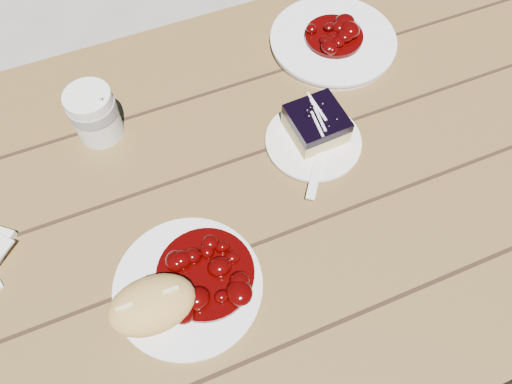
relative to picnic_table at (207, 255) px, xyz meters
name	(u,v)px	position (x,y,z in m)	size (l,w,h in m)	color
ground	(224,333)	(0.00, 0.00, -0.59)	(60.00, 60.00, 0.00)	gray
picnic_table	(207,255)	(0.00, 0.00, 0.00)	(2.00, 1.55, 0.75)	brown
main_plate	(188,287)	(-0.05, -0.11, 0.17)	(0.22, 0.22, 0.02)	white
goulash_stew	(205,270)	(-0.02, -0.10, 0.20)	(0.15, 0.15, 0.04)	#3E0202
bread_roll	(152,305)	(-0.11, -0.13, 0.21)	(0.12, 0.08, 0.06)	tan
dessert_plate	(313,142)	(0.23, 0.06, 0.17)	(0.16, 0.16, 0.01)	white
blueberry_cake	(316,123)	(0.24, 0.08, 0.20)	(0.09, 0.09, 0.05)	#D7BE75
fork_dessert	(317,168)	(0.21, 0.01, 0.17)	(0.03, 0.16, 0.01)	white
coffee_cup	(95,114)	(-0.10, 0.23, 0.21)	(0.08, 0.08, 0.10)	white
second_plate	(333,41)	(0.38, 0.27, 0.17)	(0.24, 0.24, 0.02)	white
second_stew	(335,30)	(0.38, 0.27, 0.20)	(0.12, 0.12, 0.04)	#3E0202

